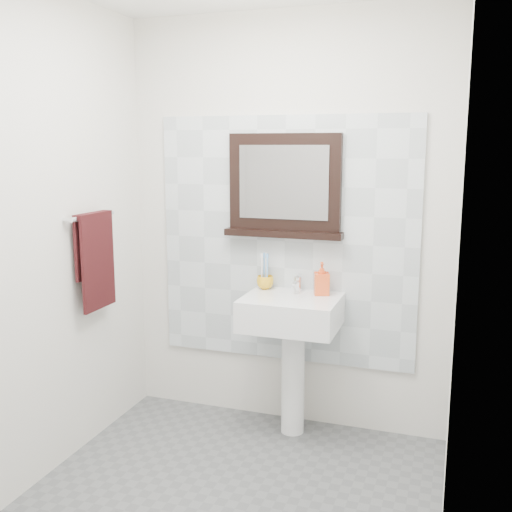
{
  "coord_description": "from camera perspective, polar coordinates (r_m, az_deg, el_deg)",
  "views": [
    {
      "loc": [
        1.0,
        -2.38,
        1.72
      ],
      "look_at": [
        -0.0,
        0.55,
        1.15
      ],
      "focal_mm": 42.0,
      "sensor_mm": 36.0,
      "label": 1
    }
  ],
  "objects": [
    {
      "name": "toothbrush_cup",
      "position": [
        3.65,
        0.88,
        -2.52
      ],
      "size": [
        0.13,
        0.13,
        0.08
      ],
      "primitive_type": "imported",
      "rotation": [
        0.0,
        0.0,
        -0.34
      ],
      "color": "gold",
      "rests_on": "pedestal_sink"
    },
    {
      "name": "pedestal_sink",
      "position": [
        3.53,
        3.4,
        -6.79
      ],
      "size": [
        0.55,
        0.44,
        0.96
      ],
      "color": "white",
      "rests_on": "ground"
    },
    {
      "name": "front_wall",
      "position": [
        1.69,
        -18.43,
        -6.28
      ],
      "size": [
        2.0,
        0.01,
        2.5
      ],
      "primitive_type": "cube",
      "color": "silver",
      "rests_on": "ground"
    },
    {
      "name": "towel_bar",
      "position": [
        3.47,
        -15.33,
        3.68
      ],
      "size": [
        0.07,
        0.4,
        0.03
      ],
      "color": "silver",
      "rests_on": "left_wall"
    },
    {
      "name": "left_wall",
      "position": [
        3.14,
        -20.91,
        1.14
      ],
      "size": [
        0.01,
        2.2,
        2.5
      ],
      "primitive_type": "cube",
      "color": "silver",
      "rests_on": "ground"
    },
    {
      "name": "soap_dispenser",
      "position": [
        3.52,
        6.28,
        -2.15
      ],
      "size": [
        0.11,
        0.11,
        0.19
      ],
      "primitive_type": "imported",
      "rotation": [
        0.0,
        0.0,
        0.31
      ],
      "color": "red",
      "rests_on": "pedestal_sink"
    },
    {
      "name": "right_wall",
      "position": [
        2.42,
        18.6,
        -1.29
      ],
      "size": [
        0.01,
        2.2,
        2.5
      ],
      "primitive_type": "cube",
      "color": "silver",
      "rests_on": "ground"
    },
    {
      "name": "hand_towel",
      "position": [
        3.5,
        -15.07,
        0.26
      ],
      "size": [
        0.06,
        0.3,
        0.55
      ],
      "color": "black",
      "rests_on": "towel_bar"
    },
    {
      "name": "back_wall",
      "position": [
        3.65,
        2.87,
        3.02
      ],
      "size": [
        2.0,
        0.01,
        2.5
      ],
      "primitive_type": "cube",
      "color": "silver",
      "rests_on": "ground"
    },
    {
      "name": "splashback",
      "position": [
        3.65,
        2.8,
        1.44
      ],
      "size": [
        1.6,
        0.02,
        1.5
      ],
      "primitive_type": "cube",
      "color": "silver",
      "rests_on": "back_wall"
    },
    {
      "name": "toothbrushes",
      "position": [
        3.64,
        0.85,
        -1.24
      ],
      "size": [
        0.05,
        0.04,
        0.21
      ],
      "color": "white",
      "rests_on": "toothbrush_cup"
    },
    {
      "name": "framed_mirror",
      "position": [
        3.59,
        2.73,
        6.49
      ],
      "size": [
        0.72,
        0.11,
        0.61
      ],
      "color": "black",
      "rests_on": "back_wall"
    }
  ]
}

